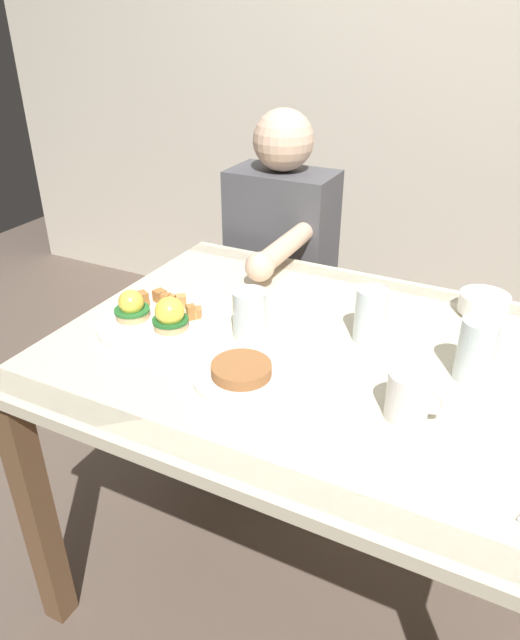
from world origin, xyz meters
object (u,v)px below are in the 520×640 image
at_px(dining_table, 323,391).
at_px(diner_person, 278,262).
at_px(water_glass_far, 250,317).
at_px(fruit_bowl, 484,304).
at_px(water_glass_extra, 475,353).
at_px(coffee_mug, 410,394).
at_px(eggs_benedict_plate, 155,317).
at_px(side_plate, 241,373).
at_px(water_glass_near, 370,319).

distance_m(dining_table, diner_person, 0.72).
xyz_separation_m(water_glass_far, diner_person, (-0.21, 0.61, -0.14)).
xyz_separation_m(fruit_bowl, water_glass_far, (-0.46, -0.35, 0.02)).
height_order(fruit_bowl, water_glass_extra, water_glass_extra).
distance_m(dining_table, fruit_bowl, 0.46).
relative_size(coffee_mug, diner_person, 0.10).
height_order(dining_table, fruit_bowl, fruit_bowl).
height_order(coffee_mug, water_glass_far, water_glass_far).
xyz_separation_m(dining_table, water_glass_far, (-0.18, -0.01, 0.15)).
bearing_deg(eggs_benedict_plate, water_glass_extra, 9.13).
relative_size(water_glass_extra, diner_person, 0.12).
relative_size(fruit_bowl, side_plate, 0.60).
height_order(water_glass_near, water_glass_extra, water_glass_extra).
bearing_deg(water_glass_far, coffee_mug, -18.54).
height_order(water_glass_far, water_glass_extra, water_glass_extra).
bearing_deg(water_glass_near, coffee_mug, -57.96).
relative_size(fruit_bowl, water_glass_near, 0.94).
distance_m(fruit_bowl, water_glass_extra, 0.30).
bearing_deg(water_glass_extra, diner_person, 141.22).
distance_m(coffee_mug, water_glass_extra, 0.20).
distance_m(eggs_benedict_plate, water_glass_far, 0.23).
bearing_deg(water_glass_far, dining_table, 3.64).
distance_m(dining_table, coffee_mug, 0.30).
height_order(dining_table, coffee_mug, coffee_mug).
distance_m(water_glass_far, water_glass_extra, 0.49).
relative_size(fruit_bowl, diner_person, 0.11).
xyz_separation_m(fruit_bowl, diner_person, (-0.68, 0.26, -0.12)).
relative_size(eggs_benedict_plate, fruit_bowl, 2.25).
bearing_deg(side_plate, coffee_mug, 5.36).
relative_size(fruit_bowl, coffee_mug, 1.08).
bearing_deg(diner_person, water_glass_far, -70.78).
bearing_deg(water_glass_near, fruit_bowl, 48.85).
height_order(fruit_bowl, diner_person, diner_person).
bearing_deg(side_plate, eggs_benedict_plate, 160.21).
xyz_separation_m(coffee_mug, water_glass_near, (-0.15, 0.24, 0.00)).
relative_size(coffee_mug, water_glass_extra, 0.84).
xyz_separation_m(water_glass_far, side_plate, (0.07, -0.16, -0.03)).
height_order(eggs_benedict_plate, water_glass_near, water_glass_near).
relative_size(dining_table, water_glass_far, 10.62).
bearing_deg(fruit_bowl, dining_table, -129.68).
bearing_deg(dining_table, water_glass_near, 54.52).
bearing_deg(water_glass_far, water_glass_near, 22.79).
bearing_deg(eggs_benedict_plate, side_plate, -19.79).
height_order(side_plate, diner_person, diner_person).
height_order(water_glass_near, side_plate, water_glass_near).
distance_m(coffee_mug, water_glass_near, 0.28).
bearing_deg(dining_table, fruit_bowl, 50.32).
xyz_separation_m(coffee_mug, water_glass_far, (-0.40, 0.13, -0.00)).
bearing_deg(coffee_mug, dining_table, 146.03).
bearing_deg(water_glass_near, water_glass_far, -157.21).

